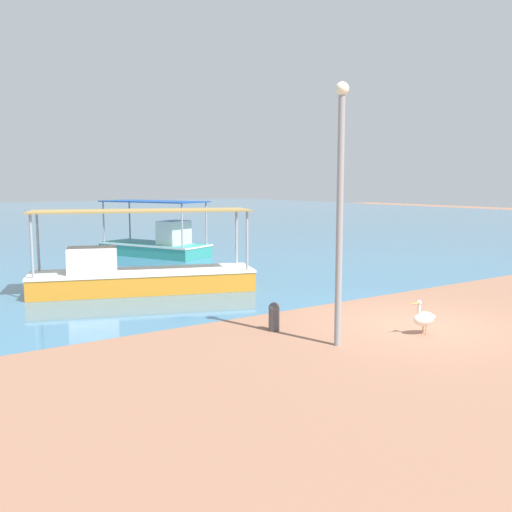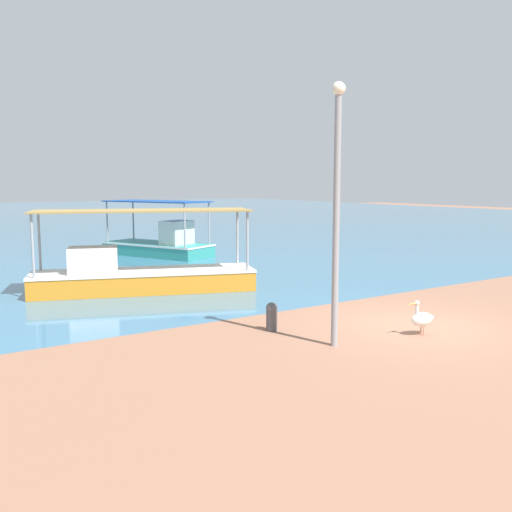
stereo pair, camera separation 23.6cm
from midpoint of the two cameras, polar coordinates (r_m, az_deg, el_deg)
The scene contains 7 objects.
ground at distance 14.32m, azimuth 15.30°, elevation -6.67°, with size 120.00×120.00×0.00m, color #8E624B.
harbor_water at distance 58.03m, azimuth -23.75°, elevation 3.41°, with size 110.00×90.00×0.00m, color teal.
fishing_boat_center at distance 18.23m, azimuth -12.13°, elevation -1.71°, with size 7.06×4.02×2.56m.
fishing_boat_near_right at distance 26.96m, azimuth -10.06°, elevation 1.28°, with size 4.01×5.65×2.54m.
pelican at distance 13.43m, azimuth 15.95°, elevation -5.98°, with size 0.81×0.35×0.80m.
lamp_post at distance 11.79m, azimuth 7.83°, elevation 5.58°, with size 0.28×0.28×5.40m.
mooring_bollard at distance 13.23m, azimuth 1.31°, elevation -5.98°, with size 0.27×0.27×0.67m.
Camera 1 is at (-10.75, -8.87, 3.42)m, focal length 40.00 mm.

